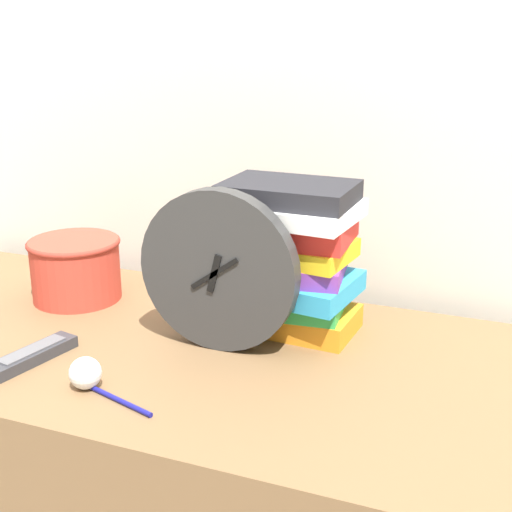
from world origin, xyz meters
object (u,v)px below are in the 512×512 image
(desk_clock, at_px, (218,271))
(book_stack, at_px, (292,255))
(basket, at_px, (75,267))
(crumpled_paper_ball, at_px, (85,373))
(tv_remote, at_px, (32,355))
(pen, at_px, (118,400))

(desk_clock, height_order, book_stack, desk_clock)
(basket, height_order, crumpled_paper_ball, basket)
(crumpled_paper_ball, bearing_deg, basket, 126.95)
(book_stack, distance_m, basket, 0.47)
(book_stack, bearing_deg, desk_clock, -127.49)
(book_stack, relative_size, crumpled_paper_ball, 5.45)
(desk_clock, relative_size, basket, 1.52)
(basket, height_order, tv_remote, basket)
(pen, bearing_deg, tv_remote, 162.71)
(basket, bearing_deg, desk_clock, -15.81)
(book_stack, height_order, pen, book_stack)
(tv_remote, height_order, crumpled_paper_ball, crumpled_paper_ball)
(crumpled_paper_ball, bearing_deg, tv_remote, 162.00)
(desk_clock, distance_m, crumpled_paper_ball, 0.28)
(book_stack, relative_size, pen, 2.00)
(basket, distance_m, tv_remote, 0.30)
(tv_remote, relative_size, crumpled_paper_ball, 3.33)
(basket, xyz_separation_m, pen, (0.31, -0.34, -0.06))
(book_stack, xyz_separation_m, basket, (-0.46, -0.02, -0.08))
(book_stack, height_order, tv_remote, book_stack)
(desk_clock, distance_m, pen, 0.28)
(desk_clock, bearing_deg, tv_remote, -148.47)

